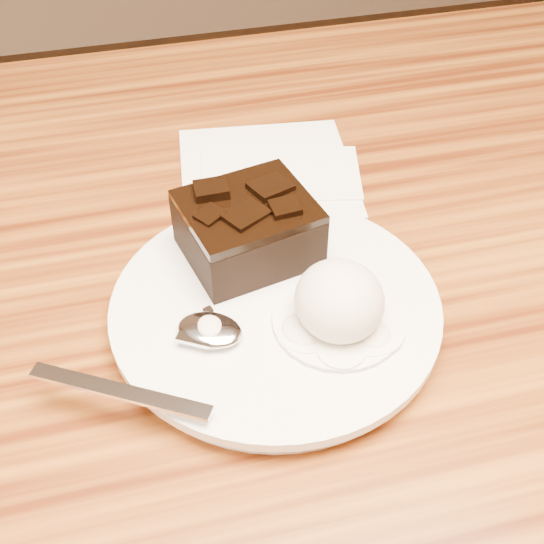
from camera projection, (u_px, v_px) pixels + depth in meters
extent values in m
cylinder|color=white|center=(275.00, 311.00, 0.52)|extent=(0.24, 0.24, 0.02)
cube|color=black|center=(248.00, 232.00, 0.53)|extent=(0.11, 0.10, 0.04)
ellipsoid|color=silver|center=(339.00, 301.00, 0.48)|extent=(0.06, 0.07, 0.05)
cylinder|color=white|center=(337.00, 321.00, 0.49)|extent=(0.09, 0.09, 0.00)
cube|color=white|center=(267.00, 171.00, 0.65)|extent=(0.17, 0.17, 0.01)
cube|color=black|center=(208.00, 311.00, 0.50)|extent=(0.01, 0.01, 0.00)
cube|color=black|center=(329.00, 367.00, 0.46)|extent=(0.01, 0.01, 0.00)
cube|color=black|center=(332.00, 292.00, 0.51)|extent=(0.01, 0.01, 0.00)
cube|color=black|center=(299.00, 317.00, 0.50)|extent=(0.01, 0.01, 0.00)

